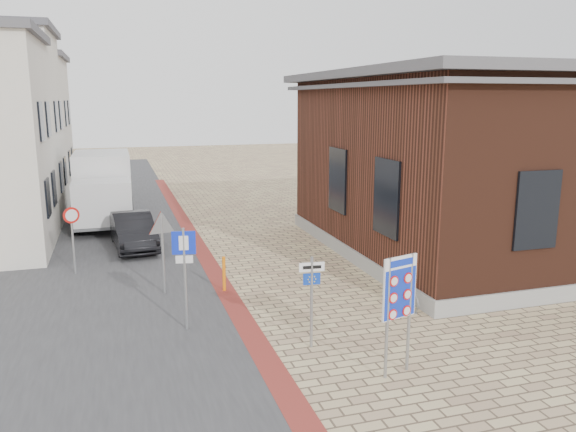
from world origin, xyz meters
TOP-DOWN VIEW (x-y plane):
  - ground at (0.00, 0.00)m, footprint 120.00×120.00m
  - road_strip at (-5.50, 15.00)m, footprint 7.00×60.00m
  - curb_strip at (-2.00, 10.00)m, footprint 0.60×40.00m
  - brick_building at (8.99, 7.00)m, footprint 13.00×13.00m
  - townhouse_far at (-10.99, 24.00)m, footprint 7.40×6.40m
  - bike_rack at (2.65, 2.20)m, footprint 0.08×1.80m
  - sedan at (-4.49, 10.96)m, footprint 1.84×4.32m
  - box_truck at (-5.62, 16.05)m, footprint 2.71×6.27m
  - border_sign at (0.50, -1.50)m, footprint 0.87×0.29m
  - essen_sign at (-0.80, 0.30)m, footprint 0.60×0.10m
  - parking_sign at (-3.50, 2.20)m, footprint 0.58×0.15m
  - yield_sign at (-3.80, 5.12)m, footprint 0.88×0.25m
  - speed_sign at (-6.50, 8.00)m, footprint 0.51×0.23m
  - bollard at (-2.03, 4.81)m, footprint 0.13×0.13m

SIDE VIEW (x-z plane):
  - ground at x=0.00m, z-range 0.00..0.00m
  - road_strip at x=-5.50m, z-range 0.00..0.02m
  - curb_strip at x=-2.00m, z-range 0.00..0.03m
  - bike_rack at x=2.65m, z-range -0.04..0.56m
  - bollard at x=-2.03m, z-range 0.00..1.10m
  - sedan at x=-4.49m, z-range 0.00..1.38m
  - essen_sign at x=-0.80m, z-range 0.34..2.57m
  - speed_sign at x=-6.50m, z-range 0.38..2.69m
  - box_truck at x=-5.62m, z-range 0.05..3.33m
  - parking_sign at x=-3.50m, z-range 0.50..3.17m
  - border_sign at x=0.50m, z-range 0.57..3.20m
  - yield_sign at x=-3.80m, z-range 0.66..3.17m
  - brick_building at x=8.99m, z-range 0.09..6.89m
  - townhouse_far at x=-10.99m, z-range 0.02..8.32m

